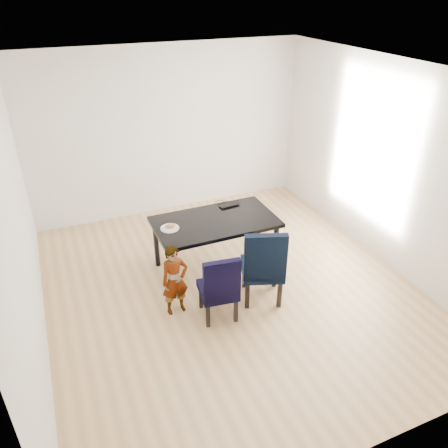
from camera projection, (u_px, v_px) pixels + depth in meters
name	position (u px, v px, depth m)	size (l,w,h in m)	color
floor	(230.00, 288.00, 5.68)	(4.50, 5.00, 0.01)	tan
ceiling	(232.00, 71.00, 4.34)	(4.50, 5.00, 0.01)	white
wall_back	(168.00, 132.00, 7.01)	(4.50, 0.01, 2.70)	white
wall_front	(378.00, 339.00, 3.00)	(4.50, 0.01, 2.70)	silver
wall_left	(19.00, 233.00, 4.24)	(0.01, 5.00, 2.70)	silver
wall_right	(386.00, 165.00, 5.78)	(0.01, 5.00, 2.70)	white
dining_table	(215.00, 245.00, 5.89)	(1.60, 0.90, 0.75)	black
chair_left	(218.00, 285.00, 5.02)	(0.42, 0.44, 0.87)	black
chair_right	(262.00, 263.00, 5.27)	(0.49, 0.51, 1.03)	black
child	(175.00, 280.00, 5.07)	(0.33, 0.22, 0.90)	#F94914
plate	(170.00, 228.00, 5.51)	(0.24, 0.24, 0.01)	silver
sandwich	(170.00, 226.00, 5.49)	(0.14, 0.06, 0.06)	#985D36
laptop	(228.00, 204.00, 6.09)	(0.29, 0.19, 0.02)	black
cable_tangle	(223.00, 205.00, 6.07)	(0.13, 0.13, 0.01)	black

